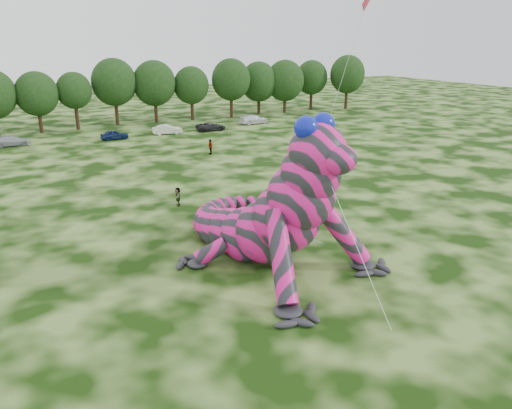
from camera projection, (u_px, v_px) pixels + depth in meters
The scene contains 20 objects.
ground at pixel (229, 288), 28.56m from camera, with size 240.00×240.00×0.00m, color #16330A.
inflatable_gecko at pixel (250, 186), 30.83m from camera, with size 16.56×19.66×9.83m, color #E61685, non-canonical shape.
flying_kite at pixel (361, 20), 34.94m from camera, with size 3.38×4.01×16.81m.
tree_8 at pixel (38, 102), 72.94m from camera, with size 6.14×5.53×8.94m, color black, non-canonical shape.
tree_9 at pixel (75, 101), 75.63m from camera, with size 5.27×4.74×8.68m, color black, non-canonical shape.
tree_10 at pixel (115, 92), 79.18m from camera, with size 7.09×6.38×10.50m, color black, non-canonical shape.
tree_11 at pixel (155, 92), 81.76m from camera, with size 7.01×6.31×10.07m, color black, non-canonical shape.
tree_12 at pixel (192, 93), 84.32m from camera, with size 5.99×5.39×8.97m, color black, non-canonical shape.
tree_13 at pixel (231, 88), 86.78m from camera, with size 6.83×6.15×10.13m, color black, non-canonical shape.
tree_14 at pixel (259, 88), 91.04m from camera, with size 6.82×6.14×9.40m, color black, non-canonical shape.
tree_15 at pixel (285, 86), 92.44m from camera, with size 7.17×6.45×9.63m, color black, non-canonical shape.
tree_16 at pixel (311, 85), 96.91m from camera, with size 6.26×5.63×9.37m, color black, non-canonical shape.
tree_17 at pixel (347, 82), 97.38m from camera, with size 6.98×6.28×10.30m, color black, non-canonical shape.
car_3 at pixel (12, 141), 65.28m from camera, with size 1.85×4.56×1.32m, color #A9ACB3.
car_4 at pixel (115, 135), 69.38m from camera, with size 1.53×3.80×1.29m, color #11214E.
car_5 at pixel (167, 129), 73.07m from camera, with size 1.49×4.26×1.40m, color silver.
car_6 at pixel (211, 127), 75.84m from camera, with size 2.10×4.56×1.27m, color black.
car_7 at pixel (254, 119), 81.76m from camera, with size 2.07×5.09×1.48m, color white.
spectator_5 at pixel (178, 197), 42.21m from camera, with size 1.48×0.47×1.60m, color gray.
spectator_3 at pixel (210, 147), 60.62m from camera, with size 1.08×0.45×1.85m, color gray.
Camera 1 is at (-10.60, -23.26, 13.70)m, focal length 35.00 mm.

